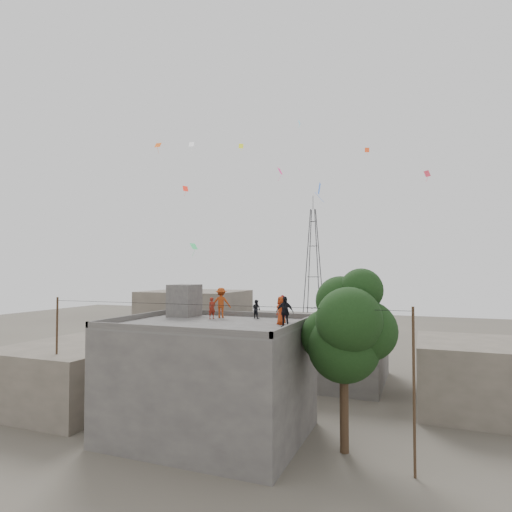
{
  "coord_description": "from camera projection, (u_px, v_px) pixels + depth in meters",
  "views": [
    {
      "loc": [
        10.95,
        -21.04,
        8.97
      ],
      "look_at": [
        1.82,
        2.25,
        9.84
      ],
      "focal_mm": 30.0,
      "sensor_mm": 36.0,
      "label": 1
    }
  ],
  "objects": [
    {
      "name": "main_building",
      "position": [
        210.0,
        379.0,
        23.37
      ],
      "size": [
        10.0,
        8.0,
        6.1
      ],
      "color": "#4A4745",
      "rests_on": "ground"
    },
    {
      "name": "kites",
      "position": [
        265.0,
        169.0,
        30.54
      ],
      "size": [
        18.64,
        16.09,
        12.28
      ],
      "color": "#FF2C1A",
      "rests_on": "ground"
    },
    {
      "name": "utility_line",
      "position": [
        208.0,
        370.0,
        22.05
      ],
      "size": [
        20.12,
        0.62,
        7.4
      ],
      "color": "black",
      "rests_on": "ground"
    },
    {
      "name": "person_dark_child",
      "position": [
        256.0,
        309.0,
        25.77
      ],
      "size": [
        0.67,
        0.61,
        1.13
      ],
      "primitive_type": "imported",
      "rotation": [
        0.0,
        0.0,
        2.73
      ],
      "color": "black",
      "rests_on": "main_building"
    },
    {
      "name": "neighbor_east",
      "position": [
        476.0,
        376.0,
        27.54
      ],
      "size": [
        7.0,
        8.0,
        4.4
      ],
      "primitive_type": "cube",
      "color": "#5B5348",
      "rests_on": "ground"
    },
    {
      "name": "stair_head_box",
      "position": [
        184.0,
        300.0,
        27.09
      ],
      "size": [
        1.6,
        1.8,
        2.0
      ],
      "primitive_type": "cube",
      "color": "#4A4745",
      "rests_on": "main_building"
    },
    {
      "name": "person_dark_adult",
      "position": [
        285.0,
        312.0,
        21.55
      ],
      "size": [
        0.94,
        0.42,
        1.59
      ],
      "primitive_type": "imported",
      "rotation": [
        0.0,
        0.0,
        -0.04
      ],
      "color": "black",
      "rests_on": "main_building"
    },
    {
      "name": "person_red_adult",
      "position": [
        283.0,
        308.0,
        24.69
      ],
      "size": [
        0.6,
        0.45,
        1.47
      ],
      "primitive_type": "imported",
      "rotation": [
        0.0,
        0.0,
        2.94
      ],
      "color": "maroon",
      "rests_on": "main_building"
    },
    {
      "name": "tree",
      "position": [
        347.0,
        328.0,
        21.34
      ],
      "size": [
        4.9,
        4.6,
        9.1
      ],
      "color": "black",
      "rests_on": "ground"
    },
    {
      "name": "person_orange_adult",
      "position": [
        221.0,
        303.0,
        26.21
      ],
      "size": [
        1.33,
        0.98,
        1.83
      ],
      "primitive_type": "imported",
      "rotation": [
        0.0,
        0.0,
        -2.86
      ],
      "color": "#9B3811",
      "rests_on": "main_building"
    },
    {
      "name": "ground",
      "position": [
        210.0,
        435.0,
        23.26
      ],
      "size": [
        140.0,
        140.0,
        0.0
      ],
      "primitive_type": "plane",
      "color": "#423E36",
      "rests_on": "ground"
    },
    {
      "name": "person_orange_child",
      "position": [
        281.0,
        310.0,
        22.89
      ],
      "size": [
        0.85,
        0.86,
        1.5
      ],
      "primitive_type": "imported",
      "rotation": [
        0.0,
        0.0,
        -0.81
      ],
      "color": "#A73513",
      "rests_on": "main_building"
    },
    {
      "name": "transmission_tower",
      "position": [
        313.0,
        270.0,
        62.25
      ],
      "size": [
        2.97,
        2.97,
        20.01
      ],
      "color": "black",
      "rests_on": "ground"
    },
    {
      "name": "person_red_child",
      "position": [
        212.0,
        308.0,
        25.6
      ],
      "size": [
        0.51,
        0.56,
        1.28
      ],
      "primitive_type": "imported",
      "rotation": [
        0.0,
        0.0,
        1.0
      ],
      "color": "maroon",
      "rests_on": "main_building"
    },
    {
      "name": "neighbor_west",
      "position": [
        80.0,
        373.0,
        29.2
      ],
      "size": [
        8.0,
        10.0,
        4.0
      ],
      "primitive_type": "cube",
      "color": "#5B5348",
      "rests_on": "ground"
    },
    {
      "name": "parapet",
      "position": [
        210.0,
        320.0,
        23.48
      ],
      "size": [
        10.0,
        8.0,
        0.3
      ],
      "color": "#4A4745",
      "rests_on": "main_building"
    },
    {
      "name": "neighbor_north",
      "position": [
        309.0,
        348.0,
        35.64
      ],
      "size": [
        12.0,
        9.0,
        5.0
      ],
      "primitive_type": "cube",
      "color": "#4A4745",
      "rests_on": "ground"
    },
    {
      "name": "neighbor_northwest",
      "position": [
        195.0,
        327.0,
        41.92
      ],
      "size": [
        9.0,
        8.0,
        7.0
      ],
      "primitive_type": "cube",
      "color": "#5B5348",
      "rests_on": "ground"
    }
  ]
}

